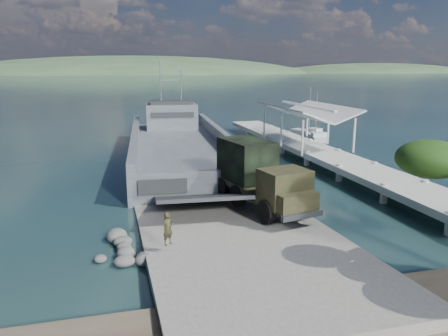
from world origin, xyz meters
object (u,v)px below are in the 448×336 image
Objects in this scene: landing_craft at (179,151)px; sailboat_far at (310,133)px; military_truck at (258,175)px; soldier at (168,236)px; pier at (310,143)px; sailboat_near at (316,137)px.

sailboat_far is (19.26, 10.61, -0.50)m from landing_craft.
soldier is at bearing -149.54° from military_truck.
pier is at bearing 42.82° from military_truck.
sailboat_near is at bearing 26.38° from landing_craft.
sailboat_near is (16.30, 24.83, -2.13)m from military_truck.
sailboat_near is (18.56, 7.44, -0.52)m from landing_craft.
landing_craft is 5.41× the size of sailboat_far.
soldier is 0.24× the size of sailboat_far.
pier reaches higher than soldier.
military_truck is 8.66m from soldier.
landing_craft is 21.99m from sailboat_far.
sailboat_far reaches higher than soldier.
pier is at bearing -106.41° from sailboat_near.
pier is at bearing -135.36° from sailboat_far.
landing_craft is 20.01m from sailboat_near.
sailboat_far reaches higher than sailboat_near.
sailboat_near reaches higher than military_truck.
pier is 27.76× the size of soldier.
soldier is 41.04m from sailboat_far.
landing_craft reaches higher than sailboat_near.
military_truck is at bearing -140.91° from sailboat_far.
military_truck is 1.42× the size of sailboat_near.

